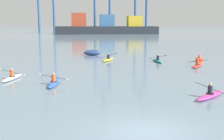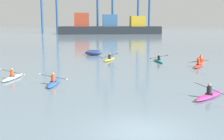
{
  "view_description": "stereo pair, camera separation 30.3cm",
  "coord_description": "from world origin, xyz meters",
  "px_view_note": "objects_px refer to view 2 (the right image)",
  "views": [
    {
      "loc": [
        -2.38,
        -11.24,
        4.72
      ],
      "look_at": [
        -0.44,
        12.58,
        0.6
      ],
      "focal_mm": 44.19,
      "sensor_mm": 36.0,
      "label": 1
    },
    {
      "loc": [
        -2.08,
        -11.26,
        4.72
      ],
      "look_at": [
        -0.44,
        12.58,
        0.6
      ],
      "focal_mm": 44.19,
      "sensor_mm": 36.0,
      "label": 2
    }
  ],
  "objects_px": {
    "kayak_red": "(199,65)",
    "kayak_white": "(13,77)",
    "kayak_yellow": "(110,59)",
    "capsized_dinghy": "(94,53)",
    "kayak_magenta": "(209,95)",
    "kayak_blue": "(54,82)",
    "kayak_teal": "(159,60)",
    "channel_buoy": "(201,59)",
    "container_barge": "(109,27)"
  },
  "relations": [
    {
      "from": "kayak_red",
      "to": "kayak_white",
      "type": "bearing_deg",
      "value": -163.91
    },
    {
      "from": "kayak_yellow",
      "to": "capsized_dinghy",
      "type": "bearing_deg",
      "value": 108.95
    },
    {
      "from": "kayak_magenta",
      "to": "kayak_blue",
      "type": "height_order",
      "value": "same"
    },
    {
      "from": "kayak_teal",
      "to": "kayak_magenta",
      "type": "bearing_deg",
      "value": -92.12
    },
    {
      "from": "kayak_blue",
      "to": "kayak_magenta",
      "type": "bearing_deg",
      "value": -23.57
    },
    {
      "from": "channel_buoy",
      "to": "kayak_white",
      "type": "relative_size",
      "value": 0.29
    },
    {
      "from": "kayak_blue",
      "to": "kayak_yellow",
      "type": "bearing_deg",
      "value": 68.85
    },
    {
      "from": "container_barge",
      "to": "kayak_yellow",
      "type": "bearing_deg",
      "value": -93.29
    },
    {
      "from": "container_barge",
      "to": "kayak_white",
      "type": "bearing_deg",
      "value": -98.3
    },
    {
      "from": "container_barge",
      "to": "capsized_dinghy",
      "type": "height_order",
      "value": "container_barge"
    },
    {
      "from": "capsized_dinghy",
      "to": "kayak_white",
      "type": "bearing_deg",
      "value": -112.24
    },
    {
      "from": "kayak_magenta",
      "to": "kayak_teal",
      "type": "distance_m",
      "value": 16.29
    },
    {
      "from": "kayak_magenta",
      "to": "kayak_yellow",
      "type": "bearing_deg",
      "value": 106.48
    },
    {
      "from": "capsized_dinghy",
      "to": "kayak_red",
      "type": "bearing_deg",
      "value": -45.66
    },
    {
      "from": "kayak_red",
      "to": "kayak_teal",
      "type": "xyz_separation_m",
      "value": [
        -3.4,
        4.12,
        0.0
      ]
    },
    {
      "from": "kayak_red",
      "to": "capsized_dinghy",
      "type": "bearing_deg",
      "value": 134.34
    },
    {
      "from": "capsized_dinghy",
      "to": "kayak_blue",
      "type": "xyz_separation_m",
      "value": [
        -3.13,
        -19.16,
        -0.18
      ]
    },
    {
      "from": "kayak_magenta",
      "to": "kayak_blue",
      "type": "xyz_separation_m",
      "value": [
        -10.43,
        4.55,
        0.0
      ]
    },
    {
      "from": "channel_buoy",
      "to": "kayak_white",
      "type": "distance_m",
      "value": 21.76
    },
    {
      "from": "container_barge",
      "to": "capsized_dinghy",
      "type": "relative_size",
      "value": 15.12
    },
    {
      "from": "container_barge",
      "to": "capsized_dinghy",
      "type": "distance_m",
      "value": 76.88
    },
    {
      "from": "container_barge",
      "to": "kayak_red",
      "type": "relative_size",
      "value": 13.36
    },
    {
      "from": "channel_buoy",
      "to": "kayak_blue",
      "type": "bearing_deg",
      "value": -144.99
    },
    {
      "from": "container_barge",
      "to": "kayak_white",
      "type": "height_order",
      "value": "container_barge"
    },
    {
      "from": "kayak_white",
      "to": "kayak_teal",
      "type": "distance_m",
      "value": 17.48
    },
    {
      "from": "capsized_dinghy",
      "to": "kayak_blue",
      "type": "relative_size",
      "value": 0.81
    },
    {
      "from": "container_barge",
      "to": "kayak_magenta",
      "type": "xyz_separation_m",
      "value": [
        0.54,
        -100.25,
        -2.67
      ]
    },
    {
      "from": "kayak_yellow",
      "to": "kayak_teal",
      "type": "height_order",
      "value": "kayak_yellow"
    },
    {
      "from": "capsized_dinghy",
      "to": "kayak_red",
      "type": "height_order",
      "value": "kayak_red"
    },
    {
      "from": "channel_buoy",
      "to": "kayak_teal",
      "type": "height_order",
      "value": "channel_buoy"
    },
    {
      "from": "channel_buoy",
      "to": "kayak_magenta",
      "type": "distance_m",
      "value": 16.82
    },
    {
      "from": "capsized_dinghy",
      "to": "kayak_magenta",
      "type": "xyz_separation_m",
      "value": [
        7.29,
        -23.71,
        -0.18
      ]
    },
    {
      "from": "kayak_teal",
      "to": "kayak_blue",
      "type": "relative_size",
      "value": 1.0
    },
    {
      "from": "channel_buoy",
      "to": "kayak_teal",
      "type": "distance_m",
      "value": 5.11
    },
    {
      "from": "kayak_white",
      "to": "kayak_blue",
      "type": "relative_size",
      "value": 1.0
    },
    {
      "from": "kayak_magenta",
      "to": "kayak_yellow",
      "type": "distance_m",
      "value": 18.62
    },
    {
      "from": "channel_buoy",
      "to": "kayak_red",
      "type": "bearing_deg",
      "value": -114.6
    },
    {
      "from": "kayak_magenta",
      "to": "capsized_dinghy",
      "type": "bearing_deg",
      "value": 107.09
    },
    {
      "from": "kayak_magenta",
      "to": "kayak_white",
      "type": "height_order",
      "value": "same"
    },
    {
      "from": "kayak_white",
      "to": "container_barge",
      "type": "bearing_deg",
      "value": 81.7
    },
    {
      "from": "kayak_red",
      "to": "kayak_blue",
      "type": "xyz_separation_m",
      "value": [
        -14.43,
        -7.61,
        0.0
      ]
    },
    {
      "from": "container_barge",
      "to": "kayak_blue",
      "type": "relative_size",
      "value": 12.31
    },
    {
      "from": "kayak_white",
      "to": "kayak_yellow",
      "type": "distance_m",
      "value": 14.09
    },
    {
      "from": "kayak_yellow",
      "to": "kayak_teal",
      "type": "distance_m",
      "value": 6.09
    },
    {
      "from": "channel_buoy",
      "to": "kayak_blue",
      "type": "distance_m",
      "value": 19.67
    },
    {
      "from": "container_barge",
      "to": "capsized_dinghy",
      "type": "bearing_deg",
      "value": -95.04
    },
    {
      "from": "kayak_red",
      "to": "kayak_blue",
      "type": "height_order",
      "value": "same"
    },
    {
      "from": "container_barge",
      "to": "kayak_magenta",
      "type": "height_order",
      "value": "container_barge"
    },
    {
      "from": "kayak_teal",
      "to": "kayak_blue",
      "type": "distance_m",
      "value": 16.1
    },
    {
      "from": "kayak_magenta",
      "to": "kayak_teal",
      "type": "bearing_deg",
      "value": 87.88
    }
  ]
}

